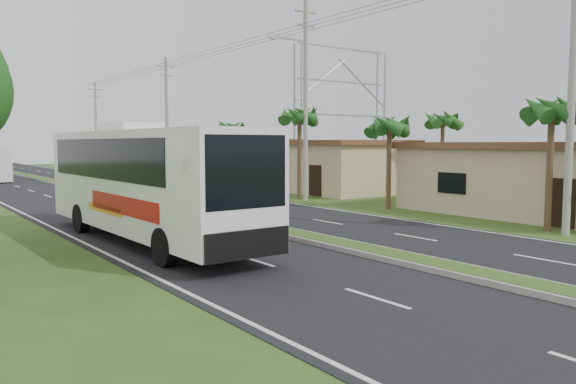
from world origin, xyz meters
TOP-DOWN VIEW (x-y plane):
  - ground at (0.00, 0.00)m, footprint 180.00×180.00m
  - road_asphalt at (0.00, 20.00)m, footprint 14.00×160.00m
  - median_strip at (0.00, 20.00)m, footprint 1.20×160.00m
  - lane_edge_left at (-6.70, 20.00)m, footprint 0.12×160.00m
  - lane_edge_right at (6.70, 20.00)m, footprint 0.12×160.00m
  - shop_near at (14.00, 6.00)m, footprint 8.60×12.60m
  - shop_mid at (14.00, 22.00)m, footprint 7.60×10.60m
  - shop_far at (14.00, 36.00)m, footprint 8.60×11.60m
  - palm_verge_a at (9.00, 3.00)m, footprint 2.40×2.40m
  - palm_verge_b at (9.40, 12.00)m, footprint 2.40×2.40m
  - palm_verge_c at (8.80, 19.00)m, footprint 2.40×2.40m
  - palm_verge_d at (9.30, 28.00)m, footprint 2.40×2.40m
  - palm_behind_shop at (17.50, 15.00)m, footprint 2.40×2.40m
  - utility_pole_a at (8.50, 2.00)m, footprint 1.60×0.28m
  - utility_pole_b at (8.47, 18.00)m, footprint 3.20×0.28m
  - utility_pole_c at (8.50, 38.00)m, footprint 1.60×0.28m
  - utility_pole_d at (8.50, 58.00)m, footprint 1.60×0.28m
  - billboard_lattice at (22.00, 30.00)m, footprint 10.18×1.18m
  - coach_bus_main at (-4.82, 10.03)m, footprint 2.96×13.03m
  - motorcyclist at (-0.88, 13.29)m, footprint 1.70×0.82m

SIDE VIEW (x-z plane):
  - ground at x=0.00m, z-range 0.00..0.00m
  - lane_edge_left at x=-6.70m, z-range 0.00..0.00m
  - lane_edge_right at x=6.70m, z-range 0.00..0.00m
  - road_asphalt at x=0.00m, z-range 0.00..0.02m
  - median_strip at x=0.00m, z-range 0.01..0.20m
  - motorcyclist at x=-0.88m, z-range -0.28..2.18m
  - shop_near at x=14.00m, z-range 0.02..3.54m
  - shop_mid at x=14.00m, z-range 0.02..3.69m
  - shop_far at x=14.00m, z-range 0.02..3.84m
  - coach_bus_main at x=-4.82m, z-range 0.21..4.40m
  - palm_verge_b at x=9.40m, z-range 1.83..6.88m
  - palm_verge_d at x=9.30m, z-range 1.92..7.17m
  - palm_verge_a at x=9.00m, z-range 2.02..7.47m
  - palm_behind_shop at x=17.50m, z-range 2.11..7.76m
  - palm_verge_c at x=8.80m, z-range 2.20..8.05m
  - utility_pole_d at x=8.50m, z-range 0.17..10.67m
  - utility_pole_a at x=8.50m, z-range 0.17..11.17m
  - utility_pole_c at x=8.50m, z-range 0.17..11.17m
  - utility_pole_b at x=8.47m, z-range 0.26..12.26m
  - billboard_lattice at x=22.00m, z-range 0.79..12.86m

